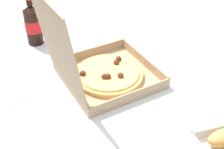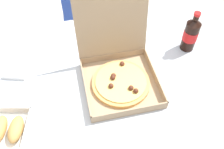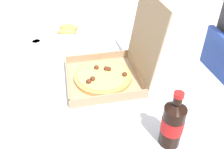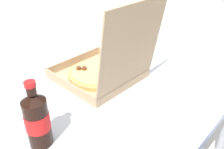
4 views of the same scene
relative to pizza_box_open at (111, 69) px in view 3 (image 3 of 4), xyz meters
The scene contains 7 objects.
dining_table 0.16m from the pizza_box_open, behind, with size 1.24×0.99×0.71m.
pizza_box_open is the anchor object (origin of this frame).
bread_side_box 0.53m from the pizza_box_open, 161.76° to the right, with size 0.19×0.22×0.06m.
cola_bottle 0.42m from the pizza_box_open, 16.21° to the left, with size 0.07×0.07×0.22m.
paper_menu 0.35m from the pizza_box_open, 66.66° to the left, with size 0.21×0.15×0.00m, color white.
napkin_pile 0.50m from the pizza_box_open, 161.01° to the left, with size 0.11×0.11×0.02m, color white.
dipping_sauce_cup 0.55m from the pizza_box_open, 140.00° to the right, with size 0.06×0.06×0.02m.
Camera 3 is at (0.97, -0.19, 1.39)m, focal length 37.87 mm.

